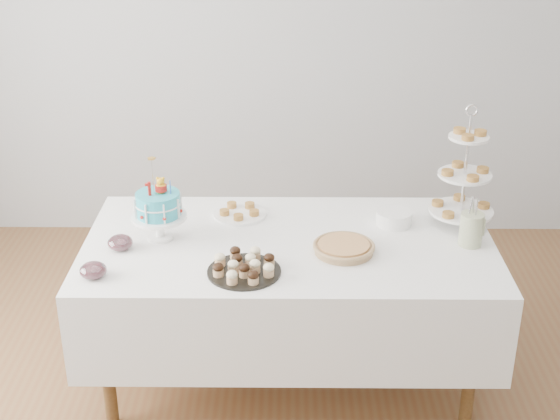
{
  "coord_description": "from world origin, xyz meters",
  "views": [
    {
      "loc": [
        -0.01,
        -2.94,
        2.45
      ],
      "look_at": [
        -0.04,
        0.3,
        0.93
      ],
      "focal_mm": 50.0,
      "sensor_mm": 36.0,
      "label": 1
    }
  ],
  "objects_px": {
    "jam_bowl_b": "(120,243)",
    "plate_stack": "(394,218)",
    "tiered_stand": "(465,175)",
    "utensil_pitcher": "(471,228)",
    "pie": "(344,247)",
    "birthday_cake": "(159,218)",
    "pastry_plate": "(240,212)",
    "table": "(289,284)",
    "jam_bowl_a": "(93,270)",
    "cupcake_tray": "(244,265)"
  },
  "relations": [
    {
      "from": "cupcake_tray",
      "to": "pastry_plate",
      "type": "relative_size",
      "value": 1.2
    },
    {
      "from": "jam_bowl_a",
      "to": "jam_bowl_b",
      "type": "distance_m",
      "value": 0.27
    },
    {
      "from": "table",
      "to": "jam_bowl_a",
      "type": "height_order",
      "value": "jam_bowl_a"
    },
    {
      "from": "pastry_plate",
      "to": "jam_bowl_b",
      "type": "bearing_deg",
      "value": -145.12
    },
    {
      "from": "jam_bowl_b",
      "to": "jam_bowl_a",
      "type": "bearing_deg",
      "value": -104.2
    },
    {
      "from": "tiered_stand",
      "to": "jam_bowl_a",
      "type": "height_order",
      "value": "tiered_stand"
    },
    {
      "from": "tiered_stand",
      "to": "pastry_plate",
      "type": "relative_size",
      "value": 2.26
    },
    {
      "from": "pie",
      "to": "pastry_plate",
      "type": "distance_m",
      "value": 0.63
    },
    {
      "from": "cupcake_tray",
      "to": "pastry_plate",
      "type": "bearing_deg",
      "value": 95.02
    },
    {
      "from": "tiered_stand",
      "to": "jam_bowl_a",
      "type": "distance_m",
      "value": 1.78
    },
    {
      "from": "pie",
      "to": "birthday_cake",
      "type": "bearing_deg",
      "value": 171.31
    },
    {
      "from": "tiered_stand",
      "to": "birthday_cake",
      "type": "bearing_deg",
      "value": -172.93
    },
    {
      "from": "cupcake_tray",
      "to": "jam_bowl_b",
      "type": "relative_size",
      "value": 2.78
    },
    {
      "from": "pie",
      "to": "pastry_plate",
      "type": "relative_size",
      "value": 1.06
    },
    {
      "from": "birthday_cake",
      "to": "jam_bowl_b",
      "type": "bearing_deg",
      "value": -170.23
    },
    {
      "from": "jam_bowl_b",
      "to": "plate_stack",
      "type": "bearing_deg",
      "value": 12.03
    },
    {
      "from": "pie",
      "to": "jam_bowl_b",
      "type": "distance_m",
      "value": 1.02
    },
    {
      "from": "birthday_cake",
      "to": "tiered_stand",
      "type": "relative_size",
      "value": 0.66
    },
    {
      "from": "cupcake_tray",
      "to": "utensil_pitcher",
      "type": "height_order",
      "value": "utensil_pitcher"
    },
    {
      "from": "cupcake_tray",
      "to": "jam_bowl_b",
      "type": "xyz_separation_m",
      "value": [
        -0.58,
        0.21,
        -0.0
      ]
    },
    {
      "from": "table",
      "to": "jam_bowl_a",
      "type": "xyz_separation_m",
      "value": [
        -0.84,
        -0.34,
        0.26
      ]
    },
    {
      "from": "tiered_stand",
      "to": "jam_bowl_b",
      "type": "xyz_separation_m",
      "value": [
        -1.61,
        -0.29,
        -0.22
      ]
    },
    {
      "from": "pastry_plate",
      "to": "birthday_cake",
      "type": "bearing_deg",
      "value": -144.19
    },
    {
      "from": "table",
      "to": "utensil_pitcher",
      "type": "xyz_separation_m",
      "value": [
        0.84,
        -0.02,
        0.31
      ]
    },
    {
      "from": "tiered_stand",
      "to": "jam_bowl_b",
      "type": "relative_size",
      "value": 5.22
    },
    {
      "from": "pastry_plate",
      "to": "utensil_pitcher",
      "type": "distance_m",
      "value": 1.13
    },
    {
      "from": "pie",
      "to": "tiered_stand",
      "type": "bearing_deg",
      "value": 27.72
    },
    {
      "from": "utensil_pitcher",
      "to": "tiered_stand",
      "type": "bearing_deg",
      "value": 97.03
    },
    {
      "from": "plate_stack",
      "to": "pastry_plate",
      "type": "height_order",
      "value": "plate_stack"
    },
    {
      "from": "birthday_cake",
      "to": "pie",
      "type": "xyz_separation_m",
      "value": [
        0.86,
        -0.13,
        -0.08
      ]
    },
    {
      "from": "tiered_stand",
      "to": "utensil_pitcher",
      "type": "distance_m",
      "value": 0.28
    },
    {
      "from": "cupcake_tray",
      "to": "jam_bowl_a",
      "type": "distance_m",
      "value": 0.65
    },
    {
      "from": "table",
      "to": "birthday_cake",
      "type": "xyz_separation_m",
      "value": [
        -0.61,
        0.03,
        0.34
      ]
    },
    {
      "from": "table",
      "to": "jam_bowl_b",
      "type": "distance_m",
      "value": 0.82
    },
    {
      "from": "birthday_cake",
      "to": "cupcake_tray",
      "type": "relative_size",
      "value": 1.24
    },
    {
      "from": "table",
      "to": "tiered_stand",
      "type": "xyz_separation_m",
      "value": [
        0.84,
        0.21,
        0.48
      ]
    },
    {
      "from": "cupcake_tray",
      "to": "plate_stack",
      "type": "height_order",
      "value": "cupcake_tray"
    },
    {
      "from": "birthday_cake",
      "to": "pastry_plate",
      "type": "bearing_deg",
      "value": 12.75
    },
    {
      "from": "birthday_cake",
      "to": "cupcake_tray",
      "type": "bearing_deg",
      "value": -61.2
    },
    {
      "from": "birthday_cake",
      "to": "plate_stack",
      "type": "bearing_deg",
      "value": -14.62
    },
    {
      "from": "pie",
      "to": "jam_bowl_b",
      "type": "bearing_deg",
      "value": 178.73
    },
    {
      "from": "plate_stack",
      "to": "pastry_plate",
      "type": "bearing_deg",
      "value": 172.96
    },
    {
      "from": "table",
      "to": "cupcake_tray",
      "type": "height_order",
      "value": "cupcake_tray"
    },
    {
      "from": "jam_bowl_a",
      "to": "cupcake_tray",
      "type": "bearing_deg",
      "value": 3.88
    },
    {
      "from": "tiered_stand",
      "to": "jam_bowl_b",
      "type": "distance_m",
      "value": 1.65
    },
    {
      "from": "plate_stack",
      "to": "jam_bowl_b",
      "type": "bearing_deg",
      "value": -167.97
    },
    {
      "from": "birthday_cake",
      "to": "pastry_plate",
      "type": "relative_size",
      "value": 1.49
    },
    {
      "from": "jam_bowl_b",
      "to": "tiered_stand",
      "type": "bearing_deg",
      "value": 10.1
    },
    {
      "from": "tiered_stand",
      "to": "utensil_pitcher",
      "type": "relative_size",
      "value": 2.52
    },
    {
      "from": "plate_stack",
      "to": "pastry_plate",
      "type": "xyz_separation_m",
      "value": [
        -0.76,
        0.09,
        -0.02
      ]
    }
  ]
}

